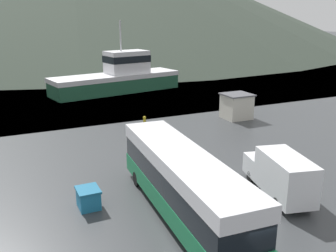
{
  "coord_description": "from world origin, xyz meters",
  "views": [
    {
      "loc": [
        -8.88,
        -10.39,
        10.02
      ],
      "look_at": [
        2.61,
        14.28,
        2.0
      ],
      "focal_mm": 40.0,
      "sensor_mm": 36.0,
      "label": 1
    }
  ],
  "objects_px": {
    "delivery_van": "(280,174)",
    "storage_bin": "(88,198)",
    "tour_bus": "(182,181)",
    "dock_kiosk": "(237,106)",
    "fishing_boat": "(119,77)"
  },
  "relations": [
    {
      "from": "tour_bus",
      "to": "delivery_van",
      "type": "xyz_separation_m",
      "value": [
        6.1,
        -0.39,
        -0.56
      ]
    },
    {
      "from": "tour_bus",
      "to": "storage_bin",
      "type": "xyz_separation_m",
      "value": [
        -4.2,
        2.9,
        -1.37
      ]
    },
    {
      "from": "storage_bin",
      "to": "dock_kiosk",
      "type": "height_order",
      "value": "dock_kiosk"
    },
    {
      "from": "fishing_boat",
      "to": "dock_kiosk",
      "type": "bearing_deg",
      "value": -171.54
    },
    {
      "from": "fishing_boat",
      "to": "tour_bus",
      "type": "bearing_deg",
      "value": 156.94
    },
    {
      "from": "delivery_van",
      "to": "storage_bin",
      "type": "xyz_separation_m",
      "value": [
        -10.3,
        3.28,
        -0.81
      ]
    },
    {
      "from": "storage_bin",
      "to": "dock_kiosk",
      "type": "relative_size",
      "value": 0.5
    },
    {
      "from": "tour_bus",
      "to": "storage_bin",
      "type": "distance_m",
      "value": 5.28
    },
    {
      "from": "delivery_van",
      "to": "fishing_boat",
      "type": "distance_m",
      "value": 33.93
    },
    {
      "from": "fishing_boat",
      "to": "storage_bin",
      "type": "relative_size",
      "value": 13.15
    },
    {
      "from": "tour_bus",
      "to": "delivery_van",
      "type": "height_order",
      "value": "tour_bus"
    },
    {
      "from": "dock_kiosk",
      "to": "storage_bin",
      "type": "bearing_deg",
      "value": -146.27
    },
    {
      "from": "tour_bus",
      "to": "dock_kiosk",
      "type": "bearing_deg",
      "value": 50.95
    },
    {
      "from": "tour_bus",
      "to": "storage_bin",
      "type": "height_order",
      "value": "tour_bus"
    },
    {
      "from": "delivery_van",
      "to": "dock_kiosk",
      "type": "relative_size",
      "value": 2.16
    }
  ]
}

